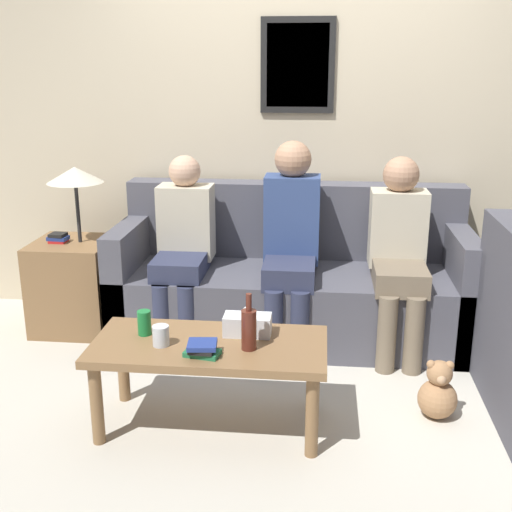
{
  "coord_description": "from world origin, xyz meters",
  "views": [
    {
      "loc": [
        0.18,
        -3.44,
        1.72
      ],
      "look_at": [
        -0.17,
        -0.12,
        0.71
      ],
      "focal_mm": 45.0,
      "sensor_mm": 36.0,
      "label": 1
    }
  ],
  "objects": [
    {
      "name": "drinking_glass",
      "position": [
        -0.55,
        -0.73,
        0.49
      ],
      "size": [
        0.08,
        0.08,
        0.1
      ],
      "color": "silver",
      "rests_on": "coffee_table"
    },
    {
      "name": "wall_back",
      "position": [
        0.0,
        0.93,
        1.3
      ],
      "size": [
        9.0,
        0.08,
        2.6
      ],
      "color": "beige",
      "rests_on": "ground_plane"
    },
    {
      "name": "person_middle",
      "position": [
        -0.0,
        0.35,
        0.7
      ],
      "size": [
        0.34,
        0.6,
        1.27
      ],
      "color": "#2D334C",
      "rests_on": "ground_plane"
    },
    {
      "name": "person_right",
      "position": [
        0.65,
        0.33,
        0.65
      ],
      "size": [
        0.34,
        0.61,
        1.18
      ],
      "color": "#756651",
      "rests_on": "ground_plane"
    },
    {
      "name": "side_table_with_lamp",
      "position": [
        -1.43,
        0.44,
        0.36
      ],
      "size": [
        0.5,
        0.5,
        1.09
      ],
      "color": "olive",
      "rests_on": "ground_plane"
    },
    {
      "name": "coffee_table",
      "position": [
        -0.33,
        -0.68,
        0.38
      ],
      "size": [
        1.12,
        0.53,
        0.44
      ],
      "color": "olive",
      "rests_on": "ground_plane"
    },
    {
      "name": "person_left",
      "position": [
        -0.67,
        0.36,
        0.64
      ],
      "size": [
        0.34,
        0.58,
        1.17
      ],
      "color": "#2D334C",
      "rests_on": "ground_plane"
    },
    {
      "name": "tissue_box",
      "position": [
        -0.16,
        -0.57,
        0.5
      ],
      "size": [
        0.23,
        0.12,
        0.15
      ],
      "color": "silver",
      "rests_on": "coffee_table"
    },
    {
      "name": "couch_main",
      "position": [
        0.0,
        0.5,
        0.34
      ],
      "size": [
        2.22,
        0.82,
        0.96
      ],
      "color": "#4C4C56",
      "rests_on": "ground_plane"
    },
    {
      "name": "wine_bottle",
      "position": [
        -0.14,
        -0.73,
        0.55
      ],
      "size": [
        0.07,
        0.07,
        0.27
      ],
      "color": "#562319",
      "rests_on": "coffee_table"
    },
    {
      "name": "ground_plane",
      "position": [
        0.0,
        0.0,
        0.0
      ],
      "size": [
        16.0,
        16.0,
        0.0
      ],
      "primitive_type": "plane",
      "color": "beige"
    },
    {
      "name": "soda_can",
      "position": [
        -0.66,
        -0.62,
        0.5
      ],
      "size": [
        0.07,
        0.07,
        0.12
      ],
      "color": "#197A38",
      "rests_on": "coffee_table"
    },
    {
      "name": "teddy_bear",
      "position": [
        0.79,
        -0.48,
        0.13
      ],
      "size": [
        0.2,
        0.2,
        0.31
      ],
      "color": "#A87A51",
      "rests_on": "ground_plane"
    },
    {
      "name": "book_stack",
      "position": [
        -0.34,
        -0.82,
        0.48
      ],
      "size": [
        0.17,
        0.13,
        0.06
      ],
      "color": "#237547",
      "rests_on": "coffee_table"
    }
  ]
}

